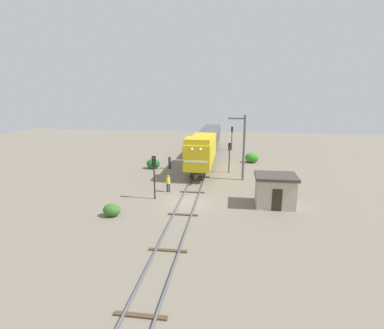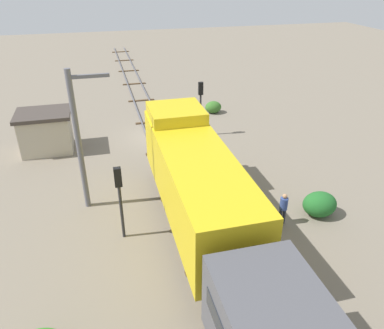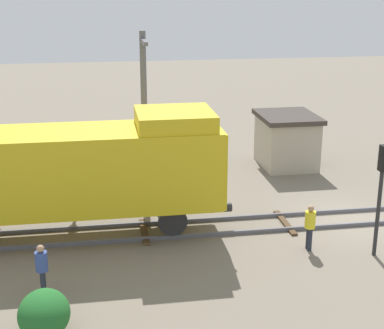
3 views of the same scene
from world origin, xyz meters
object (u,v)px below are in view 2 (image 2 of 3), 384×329
(traffic_signal_near, at_px, (201,99))
(catenary_mast, at_px, (79,139))
(traffic_signal_mid, at_px, (119,190))
(relay_hut, at_px, (46,131))
(locomotive, at_px, (194,175))
(worker_by_signal, at_px, (283,206))
(worker_near_track, at_px, (197,135))

(traffic_signal_near, bearing_deg, catenary_mast, 42.24)
(traffic_signal_mid, height_order, relay_hut, traffic_signal_mid)
(traffic_signal_mid, xyz_separation_m, relay_hut, (4.10, -10.61, -1.18))
(traffic_signal_mid, height_order, catenary_mast, catenary_mast)
(locomotive, relative_size, relay_hut, 3.31)
(traffic_signal_mid, distance_m, worker_by_signal, 7.82)
(catenary_mast, bearing_deg, traffic_signal_mid, 116.75)
(catenary_mast, distance_m, relay_hut, 8.37)
(traffic_signal_near, relative_size, catenary_mast, 0.56)
(catenary_mast, bearing_deg, worker_by_signal, 156.55)
(catenary_mast, bearing_deg, locomotive, 149.09)
(locomotive, height_order, worker_by_signal, locomotive)
(traffic_signal_mid, relative_size, worker_near_track, 2.16)
(locomotive, height_order, traffic_signal_near, locomotive)
(worker_near_track, bearing_deg, traffic_signal_mid, -28.71)
(locomotive, relative_size, traffic_signal_near, 2.88)
(worker_near_track, xyz_separation_m, relay_hut, (9.90, -2.34, 0.40))
(traffic_signal_near, height_order, worker_near_track, traffic_signal_near)
(catenary_mast, height_order, relay_hut, catenary_mast)
(locomotive, relative_size, worker_by_signal, 6.82)
(traffic_signal_mid, bearing_deg, locomotive, -178.53)
(traffic_signal_near, bearing_deg, worker_near_track, 69.59)
(worker_by_signal, bearing_deg, traffic_signal_mid, 88.20)
(locomotive, distance_m, traffic_signal_mid, 3.41)
(locomotive, height_order, worker_near_track, locomotive)
(worker_by_signal, relative_size, relay_hut, 0.49)
(locomotive, bearing_deg, catenary_mast, -30.91)
(traffic_signal_mid, bearing_deg, traffic_signal_near, -122.34)
(locomotive, distance_m, catenary_mast, 5.85)
(traffic_signal_near, xyz_separation_m, catenary_mast, (8.13, 7.38, 1.06))
(worker_by_signal, distance_m, relay_hut, 16.43)
(traffic_signal_near, height_order, worker_by_signal, traffic_signal_near)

